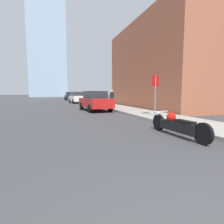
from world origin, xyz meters
TOP-DOWN VIEW (x-y plane):
  - sidewalk at (4.97, 40.00)m, footprint 2.55×240.00m
  - brick_storefront at (13.38, 14.85)m, footprint 13.86×13.07m
  - distant_tower at (-2.06, 80.23)m, footprint 14.46×14.46m
  - motorcycle at (2.92, 4.39)m, footprint 0.62×2.72m
  - parked_car_red at (2.37, 13.82)m, footprint 2.14×4.27m
  - parked_car_white at (2.60, 26.13)m, footprint 2.28×4.46m
  - parked_car_black at (2.58, 38.26)m, footprint 2.01×4.10m
  - stop_sign at (4.64, 8.39)m, footprint 0.57×0.26m
  - pedestrian at (4.63, 16.04)m, footprint 0.36×0.23m

SIDE VIEW (x-z plane):
  - sidewalk at x=4.97m, z-range 0.00..0.15m
  - motorcycle at x=2.92m, z-range 0.00..0.78m
  - parked_car_red at x=2.37m, z-range 0.00..1.64m
  - parked_car_white at x=2.60m, z-range 0.01..1.68m
  - parked_car_black at x=2.58m, z-range -0.02..1.74m
  - pedestrian at x=4.63m, z-range 0.17..1.80m
  - stop_sign at x=4.64m, z-range 0.57..2.88m
  - brick_storefront at x=13.38m, z-range 0.00..8.21m
  - distant_tower at x=-2.06m, z-range 0.00..70.03m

